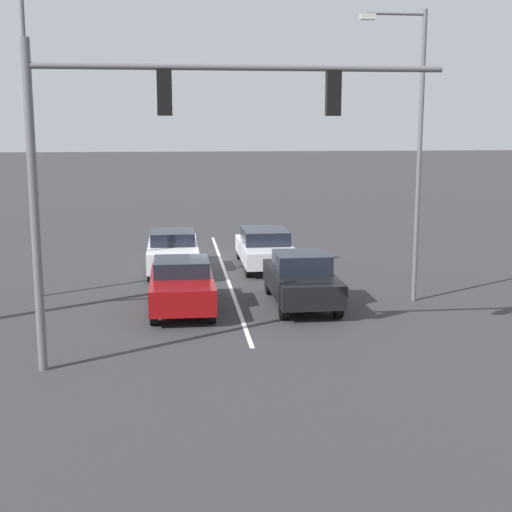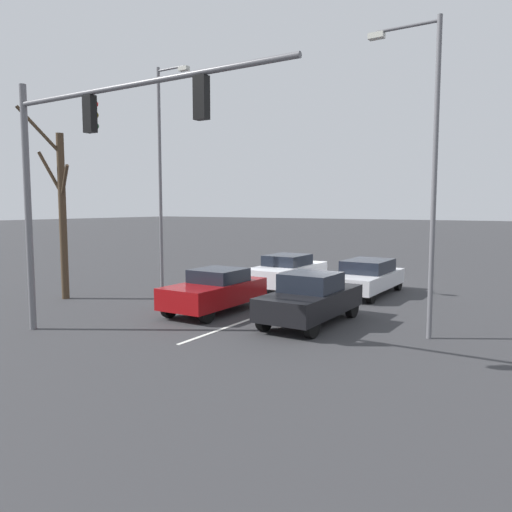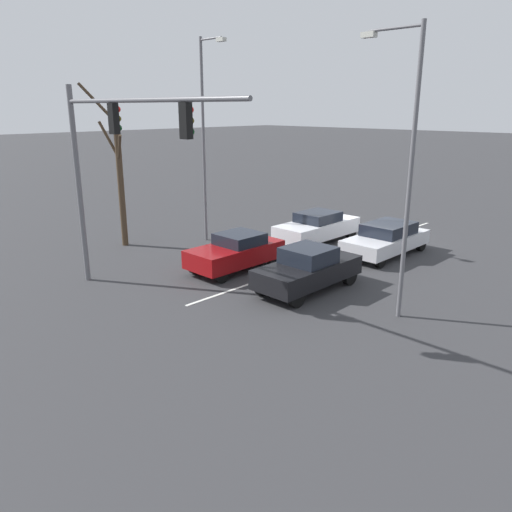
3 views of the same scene
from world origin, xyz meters
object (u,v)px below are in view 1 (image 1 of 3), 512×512
(car_black_leftlane_front, at_px, (301,279))
(car_silver_leftlane_second, at_px, (265,248))
(car_maroon_midlane_front, at_px, (182,285))
(street_lamp_left_shoulder, at_px, (414,139))
(car_white_midlane_second, at_px, (173,251))
(traffic_signal_gantry, at_px, (151,139))
(street_lamp_right_shoulder, at_px, (33,127))

(car_black_leftlane_front, distance_m, car_silver_leftlane_second, 6.05)
(car_maroon_midlane_front, bearing_deg, street_lamp_left_shoulder, -177.27)
(car_maroon_midlane_front, xyz_separation_m, car_silver_leftlane_second, (-3.28, -6.22, -0.01))
(car_white_midlane_second, bearing_deg, traffic_signal_gantry, 87.94)
(car_black_leftlane_front, height_order, car_silver_leftlane_second, car_black_leftlane_front)
(car_black_leftlane_front, bearing_deg, car_silver_leftlane_second, -86.88)
(car_white_midlane_second, xyz_separation_m, traffic_signal_gantry, (0.38, 10.63, 4.33))
(car_maroon_midlane_front, distance_m, traffic_signal_gantry, 6.58)
(car_white_midlane_second, distance_m, street_lamp_left_shoulder, 9.97)
(car_maroon_midlane_front, xyz_separation_m, street_lamp_left_shoulder, (-7.00, -0.33, 4.23))
(car_silver_leftlane_second, xyz_separation_m, traffic_signal_gantry, (3.92, 11.12, 4.36))
(car_black_leftlane_front, relative_size, car_silver_leftlane_second, 0.92)
(car_silver_leftlane_second, distance_m, traffic_signal_gantry, 12.57)
(car_white_midlane_second, bearing_deg, car_maroon_midlane_front, 92.54)
(car_black_leftlane_front, distance_m, traffic_signal_gantry, 7.90)
(street_lamp_right_shoulder, bearing_deg, car_black_leftlane_front, 165.58)
(car_maroon_midlane_front, bearing_deg, car_silver_leftlane_second, -117.81)
(car_maroon_midlane_front, relative_size, street_lamp_left_shoulder, 0.47)
(car_white_midlane_second, distance_m, traffic_signal_gantry, 11.48)
(traffic_signal_gantry, relative_size, street_lamp_left_shoulder, 1.04)
(car_silver_leftlane_second, bearing_deg, car_maroon_midlane_front, 62.19)
(car_black_leftlane_front, relative_size, car_maroon_midlane_front, 1.06)
(car_white_midlane_second, height_order, street_lamp_left_shoulder, street_lamp_left_shoulder)
(street_lamp_left_shoulder, bearing_deg, car_white_midlane_second, -36.63)
(car_white_midlane_second, relative_size, street_lamp_left_shoulder, 0.54)
(car_maroon_midlane_front, bearing_deg, street_lamp_right_shoulder, -26.91)
(car_black_leftlane_front, height_order, street_lamp_right_shoulder, street_lamp_right_shoulder)
(car_silver_leftlane_second, height_order, street_lamp_right_shoulder, street_lamp_right_shoulder)
(street_lamp_right_shoulder, relative_size, street_lamp_left_shoulder, 1.09)
(car_maroon_midlane_front, height_order, traffic_signal_gantry, traffic_signal_gantry)
(car_silver_leftlane_second, relative_size, street_lamp_right_shoulder, 0.49)
(street_lamp_right_shoulder, height_order, street_lamp_left_shoulder, street_lamp_right_shoulder)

